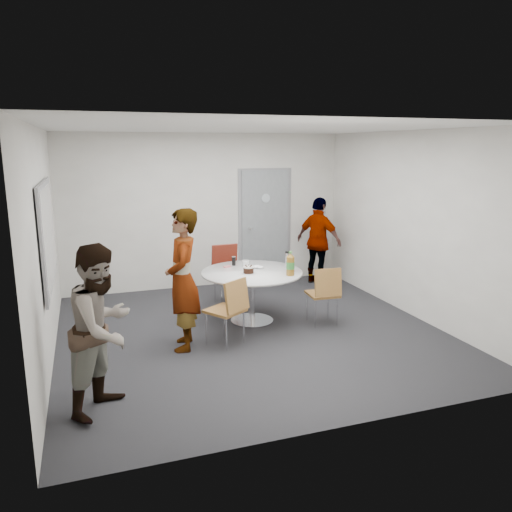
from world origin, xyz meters
name	(u,v)px	position (x,y,z in m)	size (l,w,h in m)	color
floor	(251,332)	(0.00, 0.00, 0.00)	(5.00, 5.00, 0.00)	#222226
ceiling	(251,128)	(0.00, 0.00, 2.70)	(5.00, 5.00, 0.00)	silver
wall_back	(206,211)	(0.00, 2.50, 1.35)	(5.00, 5.00, 0.00)	beige
wall_left	(44,247)	(-2.50, 0.00, 1.35)	(5.00, 5.00, 0.00)	beige
wall_right	(413,225)	(2.50, 0.00, 1.35)	(5.00, 5.00, 0.00)	beige
wall_front	(345,283)	(0.00, -2.50, 1.35)	(5.00, 5.00, 0.00)	beige
door	(265,226)	(1.10, 2.48, 1.03)	(1.02, 0.17, 2.12)	slate
whiteboard	(48,235)	(-2.46, 0.20, 1.45)	(0.04, 1.90, 1.25)	gray
table	(254,278)	(0.18, 0.38, 0.65)	(1.43, 1.43, 1.08)	white
chair_near_left	(230,305)	(-0.40, -0.35, 0.53)	(0.59, 0.60, 0.87)	brown
chair_near_right	(325,290)	(1.06, -0.08, 0.51)	(0.43, 0.47, 0.84)	brown
chair_far	(227,268)	(0.06, 1.41, 0.57)	(0.46, 0.50, 0.93)	maroon
person_main	(183,280)	(-0.95, -0.22, 0.88)	(0.64, 0.42, 1.75)	#A5C6EA
person_left	(102,328)	(-1.95, -1.45, 0.81)	(0.79, 0.61, 1.62)	white
person_right	(319,241)	(1.95, 1.95, 0.79)	(0.93, 0.39, 1.58)	black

